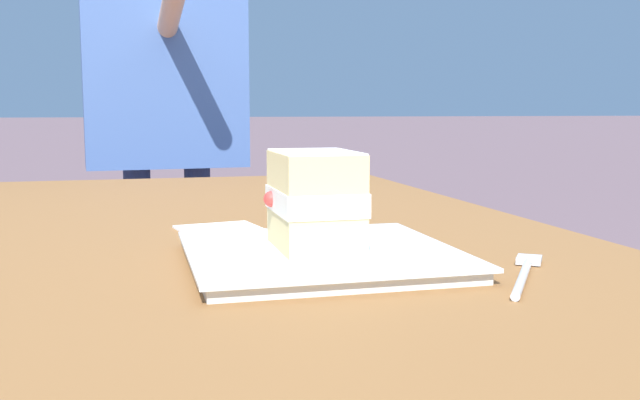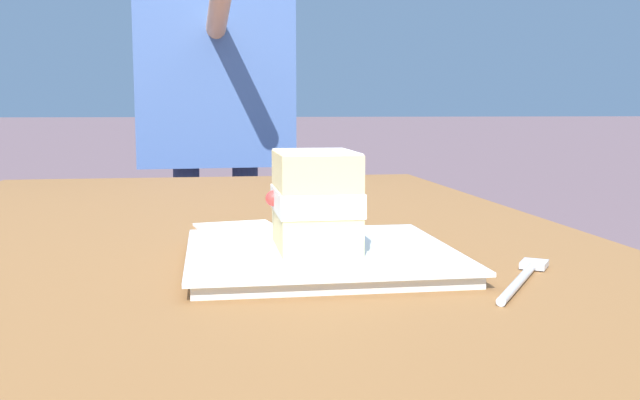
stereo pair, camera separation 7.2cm
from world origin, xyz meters
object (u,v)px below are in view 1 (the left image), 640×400
Objects in this scene: patio_table at (206,314)px; paper_napkin at (228,233)px; diner_person at (165,73)px; dessert_fork at (525,272)px; cake_slice at (315,200)px; dessert_plate at (320,256)px.

patio_table is 8.86× the size of paper_napkin.
dessert_fork is at bearing -169.39° from diner_person.
diner_person is (1.30, 0.09, 0.18)m from cake_slice.
dessert_plate reaches higher than paper_napkin.
diner_person is (1.30, 0.09, 0.24)m from dessert_plate.
cake_slice is 0.65× the size of paper_napkin.
cake_slice is at bearing 59.66° from dessert_fork.
patio_table is 0.26m from cake_slice.
patio_table is at bearing 26.66° from cake_slice.
cake_slice reaches higher than patio_table.
dessert_fork is at bearing -120.15° from dessert_plate.
patio_table is 0.41m from dessert_fork.
cake_slice is at bearing -161.63° from paper_napkin.
patio_table is 1.17m from diner_person.
dessert_fork is at bearing -140.82° from paper_napkin.
paper_napkin is at bearing -178.84° from diner_person.
patio_table is at bearing 27.34° from dessert_plate.
patio_table is at bearing 101.96° from paper_napkin.
cake_slice is at bearing -176.21° from diner_person.
patio_table is at bearing 179.64° from diner_person.
dessert_plate is 1.78× the size of dessert_fork.
patio_table is 0.10m from paper_napkin.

